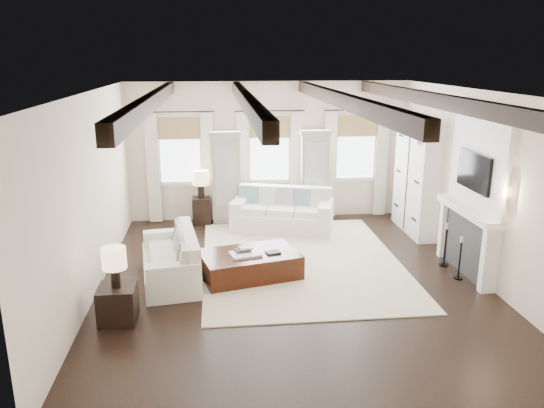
{
  "coord_description": "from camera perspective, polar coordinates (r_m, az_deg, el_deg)",
  "views": [
    {
      "loc": [
        -1.25,
        -8.41,
        3.75
      ],
      "look_at": [
        -0.25,
        0.81,
        1.15
      ],
      "focal_mm": 35.0,
      "sensor_mm": 36.0,
      "label": 1
    }
  ],
  "objects": [
    {
      "name": "candlestick_near",
      "position": [
        9.77,
        19.53,
        -5.85
      ],
      "size": [
        0.16,
        0.16,
        0.77
      ],
      "color": "black",
      "rests_on": "ground"
    },
    {
      "name": "candlestick_far",
      "position": [
        10.26,
        18.14,
        -4.55
      ],
      "size": [
        0.17,
        0.17,
        0.82
      ],
      "color": "black",
      "rests_on": "ground"
    },
    {
      "name": "tray",
      "position": [
        9.18,
        -2.89,
        -5.4
      ],
      "size": [
        0.58,
        0.49,
        0.04
      ],
      "primitive_type": "cube",
      "rotation": [
        0.0,
        0.0,
        0.25
      ],
      "color": "white",
      "rests_on": "ottoman"
    },
    {
      "name": "lamp_back",
      "position": [
        12.12,
        -7.69,
        2.66
      ],
      "size": [
        0.37,
        0.37,
        0.64
      ],
      "color": "black",
      "rests_on": "side_table_back"
    },
    {
      "name": "side_table_front",
      "position": [
        8.17,
        -16.25,
        -10.26
      ],
      "size": [
        0.53,
        0.53,
        0.53
      ],
      "primitive_type": "cube",
      "color": "black",
      "rests_on": "ground"
    },
    {
      "name": "room_shell",
      "position": [
        9.7,
        5.85,
        4.51
      ],
      "size": [
        6.54,
        7.54,
        3.22
      ],
      "color": "#F3DFC9",
      "rests_on": "ground"
    },
    {
      "name": "area_rug",
      "position": [
        10.1,
        3.14,
        -6.1
      ],
      "size": [
        3.65,
        4.79,
        0.02
      ],
      "primitive_type": "cube",
      "color": "beige",
      "rests_on": "ground"
    },
    {
      "name": "sofa_back",
      "position": [
        11.75,
        1.16,
        -1.02
      ],
      "size": [
        2.37,
        1.55,
        0.94
      ],
      "color": "white",
      "rests_on": "ground"
    },
    {
      "name": "sofa_left",
      "position": [
        9.35,
        -10.54,
        -6.01
      ],
      "size": [
        1.15,
        2.06,
        0.84
      ],
      "color": "white",
      "rests_on": "ground"
    },
    {
      "name": "book_lower",
      "position": [
        9.25,
        -3.18,
        -4.97
      ],
      "size": [
        0.3,
        0.26,
        0.04
      ],
      "primitive_type": "cube",
      "rotation": [
        0.0,
        0.0,
        0.25
      ],
      "color": "#262628",
      "rests_on": "tray"
    },
    {
      "name": "ground",
      "position": [
        9.29,
        2.11,
        -8.16
      ],
      "size": [
        7.5,
        7.5,
        0.0
      ],
      "primitive_type": "plane",
      "color": "black",
      "rests_on": "ground"
    },
    {
      "name": "ottoman",
      "position": [
        9.36,
        -2.43,
        -6.53
      ],
      "size": [
        1.86,
        1.41,
        0.44
      ],
      "primitive_type": "cube",
      "rotation": [
        0.0,
        0.0,
        0.25
      ],
      "color": "black",
      "rests_on": "ground"
    },
    {
      "name": "book_loose",
      "position": [
        9.25,
        0.12,
        -5.23
      ],
      "size": [
        0.28,
        0.23,
        0.03
      ],
      "primitive_type": "cube",
      "rotation": [
        0.0,
        0.0,
        0.25
      ],
      "color": "#262628",
      "rests_on": "ottoman"
    },
    {
      "name": "book_upper",
      "position": [
        9.25,
        -2.83,
        -4.73
      ],
      "size": [
        0.25,
        0.22,
        0.03
      ],
      "primitive_type": "cube",
      "rotation": [
        0.0,
        0.0,
        0.25
      ],
      "color": "beige",
      "rests_on": "book_lower"
    },
    {
      "name": "lamp_front",
      "position": [
        7.9,
        -16.63,
        -5.85
      ],
      "size": [
        0.35,
        0.35,
        0.6
      ],
      "color": "black",
      "rests_on": "side_table_front"
    },
    {
      "name": "side_table_back",
      "position": [
        12.31,
        -7.56,
        -0.71
      ],
      "size": [
        0.41,
        0.41,
        0.62
      ],
      "primitive_type": "cube",
      "color": "black",
      "rests_on": "ground"
    }
  ]
}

